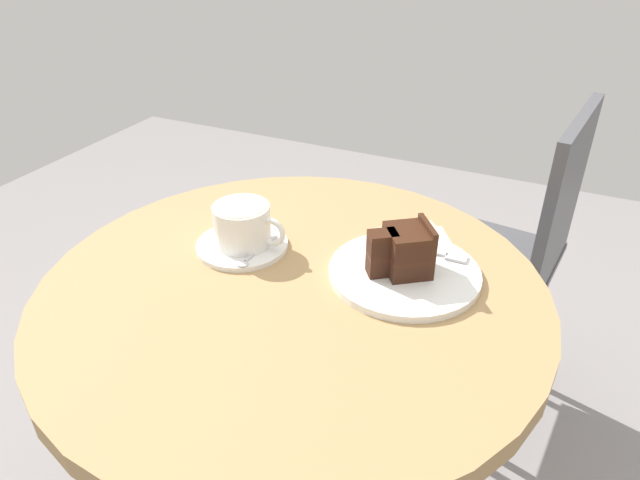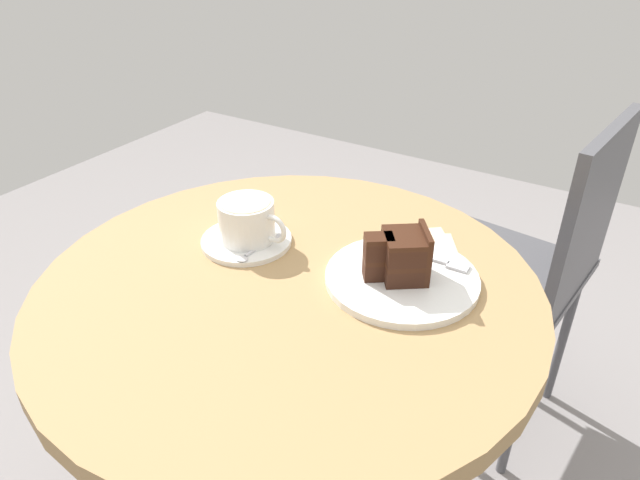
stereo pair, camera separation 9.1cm
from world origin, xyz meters
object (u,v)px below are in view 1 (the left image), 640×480
Objects in this scene: fork at (435,253)px; cake_slice at (404,251)px; teaspoon at (253,255)px; cake_plate at (404,273)px; saucer at (242,245)px; napkin at (414,245)px; coffee_cup at (243,224)px; cafe_chair at (509,246)px.

cake_slice is at bearing -117.69° from fork.
teaspoon is 0.25m from cake_plate.
cake_slice is at bearing 6.29° from saucer.
saucer is at bearing -120.60° from teaspoon.
cake_slice is 0.55× the size of napkin.
cake_slice reaches higher than saucer.
coffee_cup is at bearing -172.88° from cake_plate.
saucer is at bearing -165.62° from coffee_cup.
coffee_cup is 0.29m from napkin.
teaspoon is 1.00× the size of cake_slice.
fork reaches higher than cake_plate.
teaspoon is at bearing -40.56° from coffee_cup.
teaspoon is at bearing -166.33° from cake_slice.
coffee_cup is at bearing -173.85° from cake_slice.
teaspoon is (0.03, -0.03, -0.03)m from coffee_cup.
fork is (0.27, 0.13, 0.00)m from teaspoon.
cake_slice is (0.24, 0.06, 0.04)m from teaspoon.
coffee_cup is 0.06m from teaspoon.
teaspoon reaches higher than saucer.
napkin is (-0.04, 0.03, -0.01)m from fork.
coffee_cup is (0.00, 0.00, 0.04)m from saucer.
cafe_chair is (0.35, 0.59, -0.22)m from teaspoon.
teaspoon is at bearing -35.86° from saucer.
saucer is 1.46× the size of cake_slice.
saucer is at bearing -27.56° from cafe_chair.
saucer is 1.47× the size of teaspoon.
cafe_chair reaches higher than cake_plate.
teaspoon is at bearing -156.27° from fork.
cake_slice is at bearing 108.92° from teaspoon.
cake_plate is 2.24× the size of cake_slice.
saucer is 0.28m from cake_plate.
teaspoon is 0.12× the size of cafe_chair.
cafe_chair is (0.11, 0.52, -0.22)m from cake_plate.
saucer is at bearing -173.71° from cake_slice.
cafe_chair is (0.12, 0.43, -0.21)m from napkin.
fork is 0.05m from napkin.
napkin is (-0.01, 0.10, -0.05)m from cake_slice.
cafe_chair reaches higher than saucer.
saucer is 0.29m from napkin.
napkin is at bearing 95.86° from cake_slice.
cafe_chair reaches higher than cake_slice.
coffee_cup is 0.93× the size of fork.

